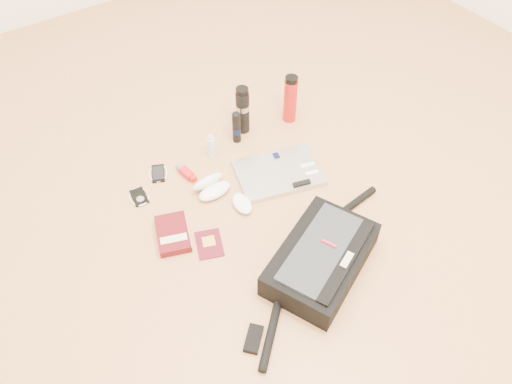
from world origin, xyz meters
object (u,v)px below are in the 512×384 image
book (173,234)px  thermos_red (290,99)px  thermos_black (243,110)px  laptop (279,173)px  messenger_bag (321,259)px

book → thermos_red: bearing=41.1°
thermos_black → thermos_red: size_ratio=0.99×
laptop → messenger_bag: bearing=-92.3°
messenger_bag → thermos_black: size_ratio=3.53×
book → thermos_red: (0.79, 0.31, 0.10)m
laptop → thermos_red: bearing=62.6°
messenger_bag → book: messenger_bag is taller
thermos_black → laptop: bearing=-95.8°
laptop → thermos_black: size_ratio=1.72×
messenger_bag → laptop: messenger_bag is taller
laptop → thermos_black: thermos_black is taller
book → thermos_red: 0.86m
messenger_bag → thermos_red: (0.42, 0.74, 0.06)m
laptop → thermos_red: thermos_red is taller
book → thermos_black: size_ratio=0.90×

